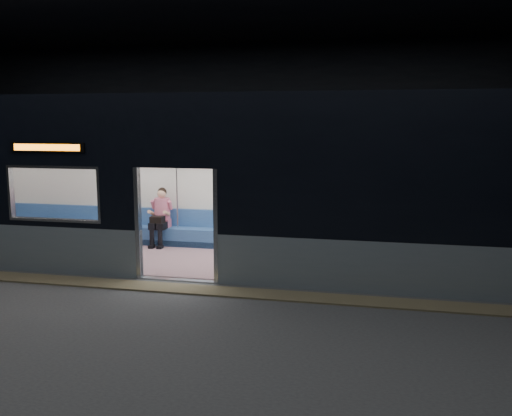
% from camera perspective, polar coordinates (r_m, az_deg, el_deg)
% --- Properties ---
extents(station_floor, '(24.00, 14.00, 0.01)m').
position_cam_1_polar(station_floor, '(9.10, -10.56, -9.40)').
color(station_floor, '#47494C').
rests_on(station_floor, ground).
extents(station_envelope, '(24.00, 14.00, 5.00)m').
position_cam_1_polar(station_envelope, '(8.68, -11.28, 14.26)').
color(station_envelope, black).
rests_on(station_envelope, station_floor).
extents(tactile_strip, '(22.80, 0.50, 0.03)m').
position_cam_1_polar(tactile_strip, '(9.58, -9.28, -8.29)').
color(tactile_strip, '#8C7F59').
rests_on(tactile_strip, station_floor).
extents(metro_car, '(18.00, 3.04, 3.35)m').
position_cam_1_polar(metro_car, '(11.07, -5.74, 3.80)').
color(metro_car, '#8795A1').
rests_on(metro_car, station_floor).
extents(passenger, '(0.38, 0.65, 1.32)m').
position_cam_1_polar(passenger, '(12.59, -9.95, -0.55)').
color(passenger, black).
rests_on(passenger, metro_car).
extents(handbag, '(0.36, 0.33, 0.14)m').
position_cam_1_polar(handbag, '(12.42, -10.34, -1.19)').
color(handbag, black).
rests_on(handbag, passenger).
extents(transit_map, '(1.09, 0.03, 0.71)m').
position_cam_1_polar(transit_map, '(12.09, 1.23, 2.66)').
color(transit_map, white).
rests_on(transit_map, metro_car).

